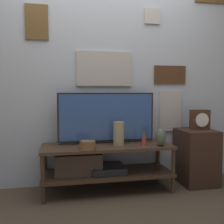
# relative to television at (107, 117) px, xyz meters

# --- Properties ---
(ground_plane) EXTENTS (12.00, 12.00, 0.00)m
(ground_plane) POSITION_rel_television_xyz_m (-0.01, -0.40, -0.79)
(ground_plane) COLOR #4C3D2D
(wall_back) EXTENTS (6.40, 0.08, 2.70)m
(wall_back) POSITION_rel_television_xyz_m (-0.01, 0.19, 0.56)
(wall_back) COLOR #B2BCC6
(wall_back) RESTS_ON ground_plane
(media_console) EXTENTS (1.39, 0.49, 0.50)m
(media_console) POSITION_rel_television_xyz_m (-0.12, -0.11, -0.47)
(media_console) COLOR #422D1E
(media_console) RESTS_ON ground_plane
(television) EXTENTS (1.07, 0.05, 0.56)m
(television) POSITION_rel_television_xyz_m (0.00, 0.00, 0.00)
(television) COLOR black
(television) RESTS_ON media_console
(vase_tall_ceramic) EXTENTS (0.12, 0.12, 0.25)m
(vase_tall_ceramic) POSITION_rel_television_xyz_m (0.11, -0.13, -0.16)
(vase_tall_ceramic) COLOR tan
(vase_tall_ceramic) RESTS_ON media_console
(vase_urn_stoneware) EXTENTS (0.11, 0.13, 0.19)m
(vase_urn_stoneware) POSITION_rel_television_xyz_m (0.53, -0.26, -0.20)
(vase_urn_stoneware) COLOR #4C5647
(vase_urn_stoneware) RESTS_ON media_console
(vase_slim_bronze) EXTENTS (0.07, 0.07, 0.16)m
(vase_slim_bronze) POSITION_rel_television_xyz_m (0.37, -0.20, -0.21)
(vase_slim_bronze) COLOR brown
(vase_slim_bronze) RESTS_ON media_console
(vase_wide_bowl) EXTENTS (0.15, 0.15, 0.09)m
(vase_wide_bowl) POSITION_rel_television_xyz_m (-0.24, -0.28, -0.25)
(vase_wide_bowl) COLOR brown
(vase_wide_bowl) RESTS_ON media_console
(side_table) EXTENTS (0.39, 0.44, 0.63)m
(side_table) POSITION_rel_television_xyz_m (1.05, -0.08, -0.47)
(side_table) COLOR #382319
(side_table) RESTS_ON ground_plane
(mantel_clock) EXTENTS (0.21, 0.11, 0.23)m
(mantel_clock) POSITION_rel_television_xyz_m (1.10, -0.06, -0.04)
(mantel_clock) COLOR #422819
(mantel_clock) RESTS_ON side_table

